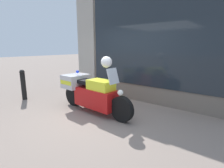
# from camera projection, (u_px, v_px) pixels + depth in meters

# --- Properties ---
(ground_plane) EXTENTS (60.00, 60.00, 0.00)m
(ground_plane) POSITION_uv_depth(u_px,v_px,m) (100.00, 117.00, 4.47)
(ground_plane) COLOR gray
(shop_building) EXTENTS (5.58, 0.55, 4.08)m
(shop_building) POSITION_uv_depth(u_px,v_px,m) (131.00, 38.00, 5.81)
(shop_building) COLOR #6B6056
(shop_building) RESTS_ON ground
(window_display) EXTENTS (4.23, 0.30, 1.92)m
(window_display) POSITION_uv_depth(u_px,v_px,m) (150.00, 87.00, 5.70)
(window_display) COLOR slate
(window_display) RESTS_ON ground
(paramedic_motorcycle) EXTENTS (2.48, 0.74, 1.26)m
(paramedic_motorcycle) POSITION_uv_depth(u_px,v_px,m) (90.00, 91.00, 4.79)
(paramedic_motorcycle) COLOR black
(paramedic_motorcycle) RESTS_ON ground
(white_helmet) EXTENTS (0.27, 0.27, 0.27)m
(white_helmet) POSITION_uv_depth(u_px,v_px,m) (107.00, 62.00, 4.22)
(white_helmet) COLOR white
(white_helmet) RESTS_ON paramedic_motorcycle
(street_bollard) EXTENTS (0.16, 0.16, 1.02)m
(street_bollard) POSITION_uv_depth(u_px,v_px,m) (23.00, 84.00, 5.86)
(street_bollard) COLOR black
(street_bollard) RESTS_ON ground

